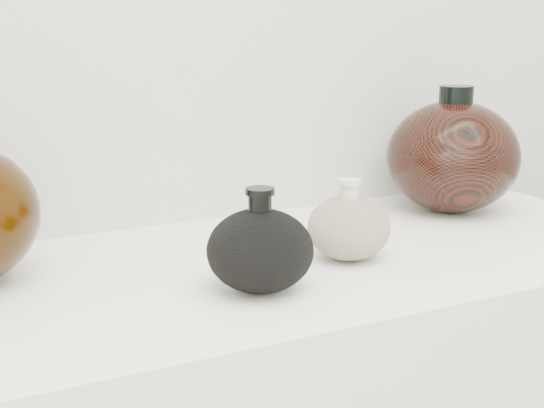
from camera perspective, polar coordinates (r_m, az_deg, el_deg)
black_gourd_vase at (r=0.93m, az=-0.90°, el=-3.45°), size 0.17×0.17×0.13m
cream_gourd_vase at (r=1.05m, az=5.80°, el=-1.74°), size 0.12×0.12×0.11m
right_round_pot at (r=1.34m, az=13.45°, el=3.52°), size 0.29×0.29×0.22m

